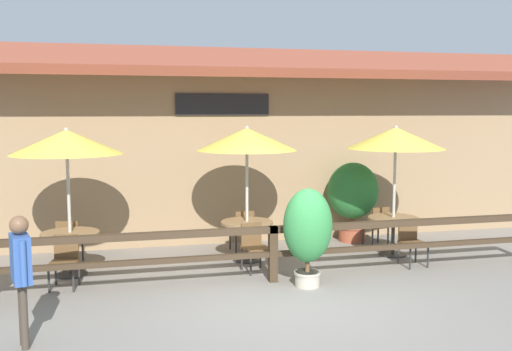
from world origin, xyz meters
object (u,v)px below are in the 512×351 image
(pedestrian, at_px, (21,264))
(dining_table_far, at_px, (393,225))
(potted_plant_broad_leaf, at_px, (308,229))
(chair_near_streetside, at_px, (65,259))
(patio_umbrella_far, at_px, (396,138))
(chair_far_streetside, at_px, (411,240))
(potted_plant_small_flowering, at_px, (353,194))
(chair_near_wallside, at_px, (69,240))
(patio_umbrella_middle, at_px, (247,139))
(dining_table_middle, at_px, (247,229))
(chair_far_wallside, at_px, (377,224))
(dining_table_near, at_px, (70,241))
(chair_middle_streetside, at_px, (254,245))
(patio_umbrella_near, at_px, (67,142))
(chair_middle_wallside, at_px, (243,228))

(pedestrian, bearing_deg, dining_table_far, 99.45)
(potted_plant_broad_leaf, bearing_deg, chair_near_streetside, 167.71)
(patio_umbrella_far, relative_size, potted_plant_broad_leaf, 1.60)
(dining_table_far, bearing_deg, chair_far_streetside, -91.01)
(potted_plant_broad_leaf, relative_size, potted_plant_small_flowering, 0.93)
(dining_table_far, bearing_deg, chair_near_wallside, 173.21)
(patio_umbrella_middle, distance_m, dining_table_middle, 1.72)
(chair_far_wallside, bearing_deg, patio_umbrella_far, 81.29)
(dining_table_near, relative_size, chair_far_streetside, 1.16)
(chair_near_streetside, bearing_deg, chair_far_streetside, 9.00)
(chair_middle_streetside, bearing_deg, dining_table_far, -3.72)
(patio_umbrella_middle, bearing_deg, pedestrian, -136.86)
(patio_umbrella_near, xyz_separation_m, dining_table_near, (0.00, 0.00, -1.72))
(chair_near_streetside, xyz_separation_m, potted_plant_small_flowering, (5.87, 2.02, 0.57))
(chair_near_streetside, xyz_separation_m, patio_umbrella_middle, (3.25, 0.95, 1.86))
(pedestrian, bearing_deg, dining_table_near, 158.45)
(dining_table_near, xyz_separation_m, chair_near_wallside, (-0.09, 0.71, -0.14))
(chair_near_streetside, bearing_deg, chair_far_wallside, 22.87)
(chair_near_wallside, relative_size, chair_far_streetside, 1.00)
(patio_umbrella_far, relative_size, pedestrian, 1.59)
(dining_table_near, bearing_deg, patio_umbrella_far, -0.28)
(potted_plant_small_flowering, bearing_deg, dining_table_near, -167.36)
(patio_umbrella_far, bearing_deg, dining_table_far, 180.00)
(chair_far_streetside, relative_size, chair_far_wallside, 1.00)
(patio_umbrella_far, distance_m, chair_far_streetside, 2.01)
(chair_near_streetside, height_order, dining_table_middle, chair_near_streetside)
(dining_table_far, distance_m, chair_far_wallside, 0.77)
(chair_near_streetside, height_order, chair_middle_streetside, same)
(patio_umbrella_middle, height_order, chair_far_wallside, patio_umbrella_middle)
(patio_umbrella_middle, distance_m, potted_plant_small_flowering, 3.11)
(chair_near_wallside, height_order, dining_table_middle, chair_near_wallside)
(chair_middle_wallside, height_order, chair_far_streetside, same)
(chair_near_wallside, distance_m, patio_umbrella_far, 6.54)
(chair_near_wallside, relative_size, patio_umbrella_middle, 0.33)
(dining_table_middle, relative_size, potted_plant_broad_leaf, 0.61)
(chair_middle_wallside, distance_m, patio_umbrella_far, 3.54)
(chair_near_streetside, distance_m, chair_near_wallside, 1.42)
(dining_table_near, bearing_deg, chair_middle_wallside, 16.23)
(chair_far_wallside, bearing_deg, chair_middle_streetside, 15.07)
(dining_table_far, xyz_separation_m, pedestrian, (-6.45, -3.03, 0.43))
(chair_middle_streetside, xyz_separation_m, chair_far_wallside, (2.97, 1.21, 0.00))
(potted_plant_small_flowering, bearing_deg, dining_table_middle, -157.84)
(chair_near_streetside, distance_m, chair_far_streetside, 6.16)
(chair_middle_streetside, relative_size, chair_far_wallside, 1.00)
(patio_umbrella_near, xyz_separation_m, chair_middle_streetside, (3.19, -0.47, -1.86))
(chair_middle_streetside, relative_size, dining_table_far, 0.86)
(patio_umbrella_near, relative_size, chair_far_streetside, 3.03)
(potted_plant_small_flowering, bearing_deg, chair_middle_wallside, -172.14)
(chair_near_wallside, height_order, chair_far_streetside, same)
(chair_near_streetside, relative_size, potted_plant_broad_leaf, 0.53)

